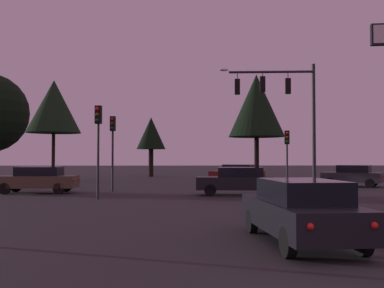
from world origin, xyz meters
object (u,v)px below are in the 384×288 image
car_nearside_lane (300,210)px  tree_right_cluster (256,106)px  tree_left_far (151,134)px  traffic_light_median (287,147)px  car_crossing_right (37,179)px  traffic_light_corner_left (98,133)px  tree_behind_sign (54,107)px  traffic_light_corner_right (113,138)px  car_crossing_left (238,181)px  car_far_lane (237,174)px  car_parked_lot (352,175)px  traffic_signal_mast_arm (285,102)px

car_nearside_lane → tree_right_cluster: bearing=81.7°
tree_left_far → tree_right_cluster: (10.15, -7.37, 2.20)m
traffic_light_median → car_crossing_right: size_ratio=0.83×
traffic_light_corner_left → tree_behind_sign: 18.49m
traffic_light_corner_right → car_nearside_lane: (6.92, -16.17, -2.43)m
tree_right_cluster → tree_behind_sign: bearing=-175.6°
car_crossing_left → tree_behind_sign: bearing=134.0°
traffic_light_corner_left → car_far_lane: 14.96m
traffic_light_median → car_far_lane: (-2.64, 5.01, -1.95)m
traffic_light_corner_left → car_parked_lot: size_ratio=1.06×
traffic_light_corner_left → car_far_lane: bearing=54.7°
traffic_light_corner_left → tree_behind_sign: bearing=112.5°
traffic_light_corner_left → tree_right_cluster: tree_right_cluster is taller
traffic_light_corner_right → car_crossing_right: size_ratio=0.99×
traffic_signal_mast_arm → tree_left_far: traffic_signal_mast_arm is taller
traffic_light_corner_left → tree_right_cluster: (11.15, 18.22, 3.57)m
car_crossing_right → car_parked_lot: bearing=13.8°
car_nearside_lane → car_far_lane: (1.63, 23.24, -0.00)m
traffic_light_corner_left → car_crossing_right: bearing=137.0°
traffic_signal_mast_arm → car_nearside_lane: size_ratio=1.57×
car_crossing_right → car_parked_lot: same height
car_parked_lot → tree_right_cluster: (-5.13, 9.28, 6.03)m
car_far_lane → car_parked_lot: 8.36m
car_nearside_lane → car_crossing_right: 18.73m
tree_right_cluster → car_crossing_left: bearing=-103.7°
tree_behind_sign → tree_left_far: size_ratio=1.38×
traffic_light_corner_left → traffic_light_median: traffic_light_corner_left is taller
traffic_light_corner_left → car_far_lane: size_ratio=1.05×
traffic_signal_mast_arm → traffic_light_corner_left: traffic_signal_mast_arm is taller
car_nearside_lane → tree_behind_sign: 31.77m
car_crossing_left → tree_behind_sign: (-14.19, 14.67, 5.73)m
traffic_light_median → car_crossing_left: (-3.94, -4.88, -1.94)m
car_crossing_left → car_far_lane: 9.98m
car_far_lane → car_crossing_left: bearing=-97.5°
car_crossing_left → car_crossing_right: bearing=171.2°
car_crossing_left → tree_right_cluster: 17.61m
car_nearside_lane → car_parked_lot: (9.40, 20.13, -0.00)m
car_crossing_right → tree_right_cluster: bearing=43.0°
traffic_light_corner_right → tree_left_far: (1.04, 20.62, 1.40)m
car_crossing_left → car_far_lane: size_ratio=1.05×
car_crossing_left → tree_right_cluster: bearing=76.3°
traffic_light_median → car_nearside_lane: traffic_light_median is taller
car_crossing_right → traffic_light_corner_left: bearing=-43.0°
traffic_light_corner_right → tree_behind_sign: size_ratio=0.52×
traffic_light_median → car_crossing_left: 6.57m
car_crossing_left → car_parked_lot: same height
traffic_signal_mast_arm → traffic_light_corner_right: traffic_signal_mast_arm is taller
car_crossing_right → tree_left_far: (5.19, 21.68, 3.83)m
traffic_signal_mast_arm → car_crossing_right: (-14.30, 0.69, -4.45)m
car_crossing_left → car_parked_lot: size_ratio=1.06×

